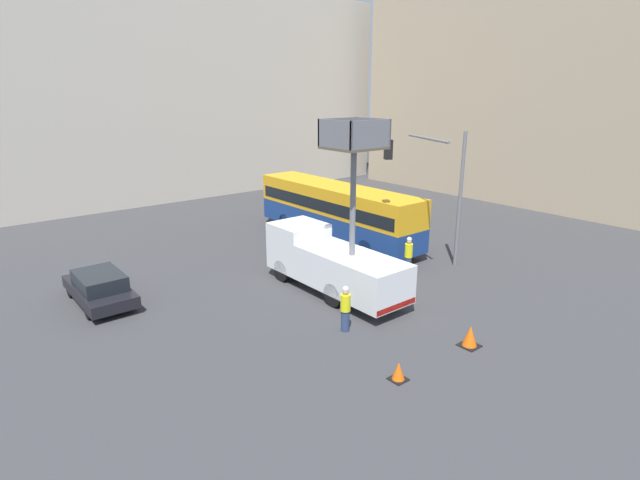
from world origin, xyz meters
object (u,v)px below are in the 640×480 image
object	(u,v)px
utility_truck	(331,259)
road_worker_directing	(408,255)
traffic_light_pole	(437,178)
parked_car_curbside	(100,287)
traffic_cone_near_truck	(470,337)
road_worker_near_truck	(345,309)
traffic_cone_mid_road	(398,372)
city_bus	(336,208)

from	to	relation	value
utility_truck	road_worker_directing	bearing A→B (deg)	-9.25
traffic_light_pole	road_worker_directing	distance (m)	3.97
traffic_light_pole	utility_truck	bearing A→B (deg)	171.54
traffic_light_pole	parked_car_curbside	xyz separation A→B (m)	(-14.32, 6.05, -3.89)
utility_truck	traffic_cone_near_truck	xyz separation A→B (m)	(0.56, -6.90, -1.18)
traffic_light_pole	road_worker_near_truck	bearing A→B (deg)	-163.36
parked_car_curbside	traffic_cone_near_truck	bearing A→B (deg)	-53.40
traffic_cone_mid_road	parked_car_curbside	distance (m)	13.11
city_bus	traffic_cone_near_truck	distance (m)	13.73
utility_truck	road_worker_near_truck	distance (m)	3.93
utility_truck	parked_car_curbside	bearing A→B (deg)	148.43
utility_truck	road_worker_near_truck	world-z (taller)	utility_truck
city_bus	road_worker_near_truck	distance (m)	11.83
road_worker_directing	parked_car_curbside	bearing A→B (deg)	126.51
utility_truck	traffic_cone_mid_road	bearing A→B (deg)	-113.85
parked_car_curbside	road_worker_near_truck	bearing A→B (deg)	-53.12
road_worker_directing	traffic_cone_near_truck	distance (m)	7.28
traffic_cone_near_truck	road_worker_near_truck	bearing A→B (deg)	125.95
utility_truck	traffic_cone_mid_road	distance (m)	7.51
road_worker_directing	traffic_cone_mid_road	size ratio (longest dim) A/B	3.12
road_worker_near_truck	traffic_cone_near_truck	xyz separation A→B (m)	(2.64, -3.64, -0.54)
road_worker_near_truck	utility_truck	bearing A→B (deg)	68.41
utility_truck	traffic_cone_near_truck	bearing A→B (deg)	-85.40
road_worker_directing	traffic_cone_mid_road	world-z (taller)	road_worker_directing
road_worker_near_truck	traffic_cone_mid_road	distance (m)	3.67
road_worker_near_truck	traffic_cone_near_truck	bearing A→B (deg)	-43.12
traffic_light_pole	traffic_cone_mid_road	bearing A→B (deg)	-146.50
utility_truck	road_worker_near_truck	bearing A→B (deg)	-122.51
traffic_light_pole	road_worker_near_truck	distance (m)	9.12
road_worker_directing	traffic_cone_mid_road	bearing A→B (deg)	-169.17
road_worker_near_truck	traffic_cone_mid_road	bearing A→B (deg)	-93.66
traffic_cone_near_truck	traffic_light_pole	bearing A→B (deg)	48.38
utility_truck	traffic_cone_mid_road	world-z (taller)	utility_truck
traffic_cone_mid_road	road_worker_near_truck	bearing A→B (deg)	75.42
city_bus	road_worker_directing	xyz separation A→B (m)	(-1.03, -6.57, -0.99)
utility_truck	parked_car_curbside	world-z (taller)	utility_truck
traffic_cone_mid_road	parked_car_curbside	xyz separation A→B (m)	(-5.42, 11.94, 0.42)
utility_truck	city_bus	distance (m)	7.96
city_bus	traffic_cone_mid_road	bearing A→B (deg)	155.73
road_worker_near_truck	city_bus	bearing A→B (deg)	61.70
utility_truck	city_bus	bearing A→B (deg)	47.51
city_bus	traffic_cone_near_truck	bearing A→B (deg)	168.58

